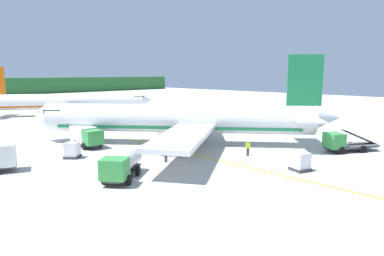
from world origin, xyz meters
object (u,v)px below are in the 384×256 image
Objects in this scene: crew_marshaller at (166,153)px; crew_loader_left at (166,148)px; service_truck_pushback at (343,143)px; service_truck_catering at (122,164)px; cargo_container_mid at (300,161)px; cargo_container_near at (72,150)px; crew_loader_right at (181,149)px; airliner_foreground at (182,119)px; crew_supervisor at (248,147)px; service_truck_baggage at (86,136)px; airliner_mid_apron at (67,102)px.

crew_marshaller is 1.00× the size of crew_loader_left.
service_truck_pushback is at bearing -32.35° from crew_marshaller.
service_truck_catering is 8.97m from crew_loader_left.
service_truck_catering is 17.26m from cargo_container_mid.
cargo_container_near is 12.42m from crew_loader_right.
service_truck_pushback is 21.82m from crew_marshaller.
cargo_container_near is 1.31× the size of crew_marshaller.
airliner_foreground is 10.65m from crew_supervisor.
airliner_foreground is 5.78× the size of service_truck_catering.
service_truck_pushback is (25.01, -10.08, -0.24)m from service_truck_catering.
airliner_foreground is 15.13× the size of cargo_container_near.
service_truck_catering reaches higher than cargo_container_mid.
crew_marshaller is at bearing 13.66° from service_truck_catering.
cargo_container_near is at bearing 124.91° from crew_marshaller.
cargo_container_near is 1.30× the size of crew_supervisor.
crew_loader_right is 0.93× the size of crew_supervisor.
service_truck_baggage is 3.14× the size of crew_loader_left.
cargo_container_near is at bearing 137.74° from crew_supervisor.
airliner_mid_apron is 16.05× the size of cargo_container_mid.
crew_supervisor is at bearing 144.01° from service_truck_pushback.
airliner_mid_apron is (3.26, 41.51, -0.27)m from airliner_foreground.
service_truck_pushback reaches higher than crew_marshaller.
service_truck_baggage is at bearing 110.91° from crew_loader_right.
airliner_mid_apron is 59.28m from cargo_container_mid.
crew_supervisor is (1.37, 7.26, 0.11)m from cargo_container_mid.
airliner_foreground is 4.95× the size of service_truck_pushback.
cargo_container_mid is 1.21× the size of crew_marshaller.
service_truck_catering reaches higher than cargo_container_near.
airliner_mid_apron is at bearing 70.09° from service_truck_catering.
cargo_container_mid is (9.52, -25.17, -0.54)m from service_truck_baggage.
cargo_container_mid is 13.13m from crew_loader_right.
airliner_mid_apron is 6.14× the size of service_truck_baggage.
cargo_container_mid is at bearing -91.83° from airliner_foreground.
crew_loader_right is (-5.16, -5.32, -2.43)m from airliner_foreground.
service_truck_pushback is 3.99× the size of crew_loader_left.
service_truck_baggage reaches higher than cargo_container_mid.
crew_loader_left reaches higher than crew_loader_right.
airliner_mid_apron is 5.66× the size of service_truck_catering.
crew_marshaller is at bearing -103.25° from airliner_mid_apron.
crew_supervisor is (14.97, -13.60, 0.13)m from cargo_container_near.
service_truck_baggage reaches higher than crew_loader_left.
service_truck_baggage reaches higher than crew_supervisor.
service_truck_baggage is 3.14× the size of crew_supervisor.
service_truck_catering is at bearing -152.97° from airliner_foreground.
crew_loader_left is at bearing 137.10° from crew_supervisor.
airliner_foreground reaches higher than crew_loader_left.
cargo_container_mid is 13.92m from crew_marshaller.
service_truck_baggage is 0.79× the size of service_truck_pushback.
service_truck_pushback is at bearing -39.92° from cargo_container_near.
airliner_mid_apron reaches higher than cargo_container_mid.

